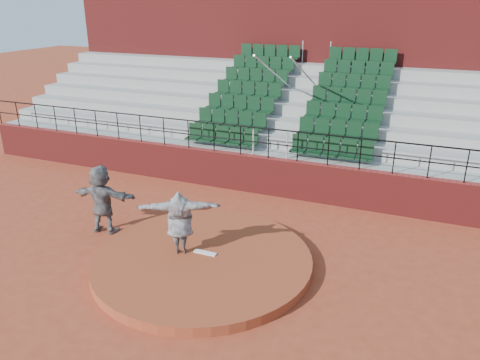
{
  "coord_description": "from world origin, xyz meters",
  "views": [
    {
      "loc": [
        4.75,
        -9.12,
        6.3
      ],
      "look_at": [
        0.0,
        2.5,
        1.4
      ],
      "focal_mm": 35.0,
      "sensor_mm": 36.0,
      "label": 1
    }
  ],
  "objects": [
    {
      "name": "wall_railing",
      "position": [
        0.0,
        5.0,
        2.03
      ],
      "size": [
        24.04,
        0.05,
        1.03
      ],
      "color": "black",
      "rests_on": "boundary_wall"
    },
    {
      "name": "pitcher",
      "position": [
        -0.61,
        0.0,
        1.09
      ],
      "size": [
        2.1,
        1.37,
        1.67
      ],
      "primitive_type": "imported",
      "rotation": [
        0.0,
        0.0,
        3.57
      ],
      "color": "black",
      "rests_on": "pitchers_mound"
    },
    {
      "name": "pitching_rubber",
      "position": [
        0.0,
        0.15,
        0.27
      ],
      "size": [
        0.6,
        0.15,
        0.03
      ],
      "primitive_type": "cube",
      "color": "white",
      "rests_on": "pitchers_mound"
    },
    {
      "name": "ground",
      "position": [
        0.0,
        0.0,
        0.0
      ],
      "size": [
        90.0,
        90.0,
        0.0
      ],
      "primitive_type": "plane",
      "color": "#9C3C23",
      "rests_on": "ground"
    },
    {
      "name": "fielder",
      "position": [
        -3.43,
        0.59,
        1.01
      ],
      "size": [
        1.92,
        0.8,
        2.01
      ],
      "primitive_type": "imported",
      "rotation": [
        0.0,
        0.0,
        3.26
      ],
      "color": "black",
      "rests_on": "ground"
    },
    {
      "name": "boundary_wall",
      "position": [
        0.0,
        5.0,
        0.65
      ],
      "size": [
        24.0,
        0.3,
        1.3
      ],
      "primitive_type": "cube",
      "color": "maroon",
      "rests_on": "ground"
    },
    {
      "name": "press_box_facade",
      "position": [
        0.0,
        12.6,
        3.55
      ],
      "size": [
        24.0,
        3.0,
        7.1
      ],
      "primitive_type": "cube",
      "color": "maroon",
      "rests_on": "ground"
    },
    {
      "name": "seating_deck",
      "position": [
        0.0,
        8.65,
        1.43
      ],
      "size": [
        24.0,
        5.97,
        4.63
      ],
      "color": "#979691",
      "rests_on": "ground"
    },
    {
      "name": "pitchers_mound",
      "position": [
        0.0,
        0.0,
        0.12
      ],
      "size": [
        5.5,
        5.5,
        0.25
      ],
      "primitive_type": "cylinder",
      "color": "#983E22",
      "rests_on": "ground"
    }
  ]
}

